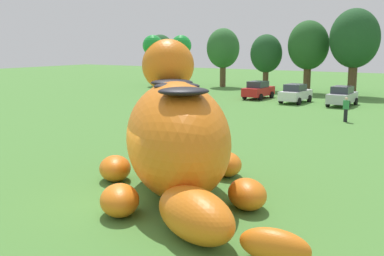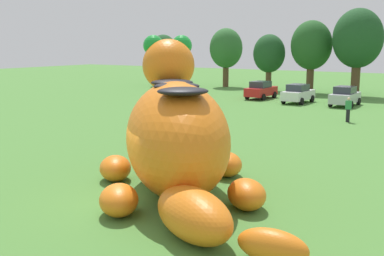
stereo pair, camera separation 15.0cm
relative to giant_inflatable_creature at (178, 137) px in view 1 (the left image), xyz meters
name	(u,v)px [view 1 (the left image)]	position (x,y,z in m)	size (l,w,h in m)	color
ground_plane	(128,200)	(-1.01, -1.57, -2.08)	(160.00, 160.00, 0.00)	#4C8438
giant_inflatable_creature	(178,137)	(0.00, 0.00, 0.00)	(10.03, 8.63, 5.68)	orange
car_red	(258,90)	(-9.84, 29.16, -1.22)	(2.04, 4.15, 1.72)	red
car_white	(295,93)	(-5.58, 27.83, -1.22)	(2.08, 4.17, 1.72)	white
car_silver	(342,96)	(-1.38, 27.87, -1.22)	(1.99, 4.13, 1.72)	#B7BABF
tree_far_left	(160,52)	(-26.66, 36.21, 2.17)	(3.66, 3.66, 6.49)	brown
tree_left	(223,49)	(-19.09, 39.03, 2.66)	(4.08, 4.08, 7.24)	brown
tree_mid_left	(266,54)	(-12.50, 37.15, 2.11)	(3.61, 3.61, 6.40)	brown
tree_centre_left	(308,46)	(-7.66, 37.25, 3.04)	(4.41, 4.41, 7.83)	brown
tree_centre	(355,39)	(-2.65, 36.57, 3.73)	(5.00, 5.00, 8.88)	brown
spectator_near_inflatable	(346,110)	(1.06, 19.39, -1.23)	(0.38, 0.26, 1.71)	black
spectator_by_cars	(185,97)	(-12.80, 20.41, -1.23)	(0.38, 0.26, 1.71)	#2D334C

